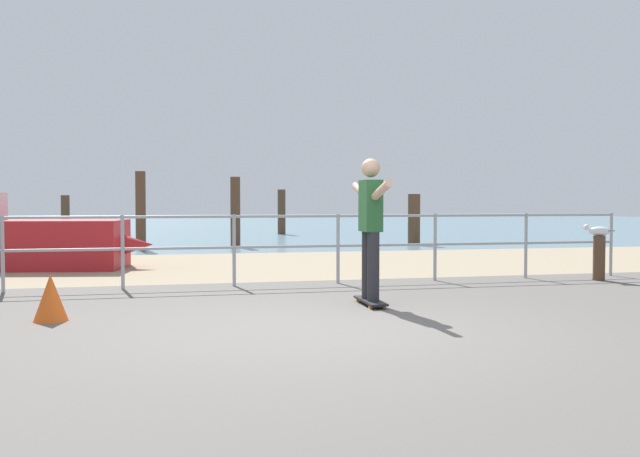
{
  "coord_description": "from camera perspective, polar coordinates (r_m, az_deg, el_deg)",
  "views": [
    {
      "loc": [
        -1.55,
        -6.45,
        1.23
      ],
      "look_at": [
        0.46,
        2.0,
        0.9
      ],
      "focal_mm": 39.42,
      "sensor_mm": 36.0,
      "label": 1
    }
  ],
  "objects": [
    {
      "name": "groyne_post_2",
      "position": [
        19.25,
        -6.89,
        1.34
      ],
      "size": [
        0.27,
        0.27,
        1.91
      ],
      "primitive_type": "cylinder",
      "color": "#513826",
      "rests_on": "ground"
    },
    {
      "name": "railing_fence",
      "position": [
        10.07,
        -11.35,
        -0.9
      ],
      "size": [
        13.92,
        0.05,
        1.05
      ],
      "color": "#9EA0A5",
      "rests_on": "ground"
    },
    {
      "name": "skateboarder",
      "position": [
        8.2,
        4.13,
        0.69
      ],
      "size": [
        0.22,
        1.45,
        1.65
      ],
      "color": "#26262B",
      "rests_on": "skateboard"
    },
    {
      "name": "groyne_post_3",
      "position": [
        26.25,
        -3.14,
        1.34
      ],
      "size": [
        0.29,
        0.29,
        1.69
      ],
      "primitive_type": "cylinder",
      "color": "#513826",
      "rests_on": "ground"
    },
    {
      "name": "groyne_post_0",
      "position": [
        24.44,
        -19.97,
        0.86
      ],
      "size": [
        0.27,
        0.27,
        1.45
      ],
      "primitive_type": "cylinder",
      "color": "#513826",
      "rests_on": "ground"
    },
    {
      "name": "beach_strip",
      "position": [
        13.59,
        -6.78,
        -3.03
      ],
      "size": [
        24.0,
        6.0,
        0.04
      ],
      "primitive_type": "cube",
      "color": "tan",
      "rests_on": "ground"
    },
    {
      "name": "traffic_cone",
      "position": [
        7.64,
        -21.02,
        -5.34
      ],
      "size": [
        0.36,
        0.36,
        0.5
      ],
      "primitive_type": "cone",
      "color": "#E55919",
      "rests_on": "ground"
    },
    {
      "name": "sea_surface",
      "position": [
        41.5,
        -11.23,
        0.44
      ],
      "size": [
        72.0,
        50.0,
        0.04
      ],
      "primitive_type": "cube",
      "color": "slate",
      "rests_on": "ground"
    },
    {
      "name": "bollard_short",
      "position": [
        11.64,
        21.71,
        -2.29
      ],
      "size": [
        0.18,
        0.18,
        0.71
      ],
      "primitive_type": "cylinder",
      "color": "#513826",
      "rests_on": "ground"
    },
    {
      "name": "seagull",
      "position": [
        11.62,
        21.66,
        -0.17
      ],
      "size": [
        0.41,
        0.34,
        0.18
      ],
      "color": "white",
      "rests_on": "bollard_short"
    },
    {
      "name": "groyne_post_4",
      "position": [
        19.96,
        7.64,
        0.71
      ],
      "size": [
        0.34,
        0.34,
        1.45
      ],
      "primitive_type": "cylinder",
      "color": "#513826",
      "rests_on": "ground"
    },
    {
      "name": "skateboard",
      "position": [
        8.28,
        4.11,
        -5.9
      ],
      "size": [
        0.22,
        0.8,
        0.08
      ],
      "color": "black",
      "rests_on": "ground"
    },
    {
      "name": "groyne_post_1",
      "position": [
        18.47,
        -14.36,
        1.41
      ],
      "size": [
        0.26,
        0.26,
        2.01
      ],
      "primitive_type": "cylinder",
      "color": "#513826",
      "rests_on": "ground"
    },
    {
      "name": "ground_plane",
      "position": [
        5.8,
        2.5,
        -10.08
      ],
      "size": [
        24.0,
        10.0,
        0.04
      ],
      "primitive_type": "cube",
      "color": "#605B56",
      "rests_on": "ground"
    },
    {
      "name": "sailboat",
      "position": [
        13.86,
        -24.0,
        -0.93
      ],
      "size": [
        5.06,
        2.14,
        5.48
      ],
      "color": "#B21E23",
      "rests_on": "ground"
    }
  ]
}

